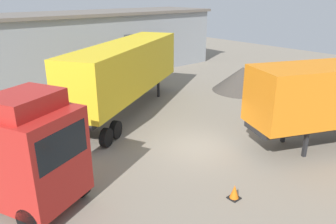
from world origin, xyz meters
The scene contains 6 objects.
ground_plane centered at (0.00, 0.00, 0.00)m, with size 60.00×60.00×0.00m, color gray.
warehouse_building centered at (0.00, 17.04, 2.71)m, with size 31.06×6.60×5.40m.
tractor_unit_red centered at (-7.54, 0.41, 1.95)m, with size 4.79×6.54×4.14m.
container_trailer_grey centered at (0.23, 6.33, 2.67)m, with size 10.91×8.05×4.23m.
gravel_pile centered at (9.42, 4.66, 0.89)m, with size 4.40×4.40×1.79m.
traffic_cone centered at (-1.92, -3.84, 0.25)m, with size 0.40×0.40×0.55m.
Camera 1 is at (-10.23, -9.97, 7.05)m, focal length 35.00 mm.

